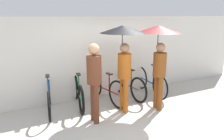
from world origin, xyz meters
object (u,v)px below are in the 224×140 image
at_px(pedestrian_leading, 94,77).
at_px(parked_bicycle_2, 105,88).
at_px(parked_bicycle_1, 78,92).
at_px(parked_bicycle_4, 150,81).
at_px(parked_bicycle_3, 127,84).
at_px(pedestrian_trailing, 159,42).
at_px(parked_bicycle_0, 49,97).
at_px(pedestrian_center, 123,44).

bearing_deg(pedestrian_leading, parked_bicycle_2, 56.86).
height_order(parked_bicycle_1, parked_bicycle_4, parked_bicycle_4).
bearing_deg(parked_bicycle_3, pedestrian_trailing, -169.47).
bearing_deg(parked_bicycle_0, pedestrian_center, -102.26).
relative_size(parked_bicycle_0, parked_bicycle_3, 0.99).
distance_m(parked_bicycle_0, parked_bicycle_3, 2.22).
relative_size(parked_bicycle_2, parked_bicycle_3, 1.05).
relative_size(parked_bicycle_0, pedestrian_center, 0.82).
bearing_deg(parked_bicycle_4, parked_bicycle_2, 93.69).
xyz_separation_m(parked_bicycle_3, pedestrian_leading, (-1.43, -1.00, 0.66)).
xyz_separation_m(parked_bicycle_1, parked_bicycle_3, (1.48, -0.01, -0.00)).
relative_size(parked_bicycle_1, parked_bicycle_2, 0.97).
height_order(parked_bicycle_4, pedestrian_leading, pedestrian_leading).
height_order(pedestrian_center, pedestrian_trailing, pedestrian_center).
height_order(parked_bicycle_3, pedestrian_center, pedestrian_center).
bearing_deg(pedestrian_leading, pedestrian_center, 20.46).
xyz_separation_m(parked_bicycle_0, pedestrian_trailing, (2.50, -0.97, 1.31)).
bearing_deg(parked_bicycle_3, parked_bicycle_4, -100.45).
distance_m(parked_bicycle_0, pedestrian_trailing, 2.98).
relative_size(parked_bicycle_0, parked_bicycle_4, 0.96).
distance_m(parked_bicycle_2, parked_bicycle_3, 0.74).
height_order(parked_bicycle_1, pedestrian_trailing, pedestrian_trailing).
bearing_deg(parked_bicycle_2, pedestrian_trailing, -143.31).
bearing_deg(parked_bicycle_4, pedestrian_leading, 117.20).
height_order(parked_bicycle_1, parked_bicycle_2, parked_bicycle_2).
height_order(pedestrian_leading, pedestrian_trailing, pedestrian_trailing).
bearing_deg(pedestrian_trailing, parked_bicycle_4, 69.64).
bearing_deg(pedestrian_center, parked_bicycle_2, 109.83).
bearing_deg(parked_bicycle_0, pedestrian_trailing, -99.92).
height_order(parked_bicycle_3, pedestrian_trailing, pedestrian_trailing).
distance_m(parked_bicycle_3, parked_bicycle_4, 0.75).
distance_m(parked_bicycle_1, pedestrian_leading, 1.20).
relative_size(parked_bicycle_1, pedestrian_leading, 1.00).
bearing_deg(pedestrian_trailing, pedestrian_center, 170.28).
bearing_deg(parked_bicycle_3, parked_bicycle_2, 89.48).
bearing_deg(parked_bicycle_3, parked_bicycle_1, 84.62).
bearing_deg(pedestrian_leading, parked_bicycle_4, 26.16).
distance_m(parked_bicycle_0, pedestrian_center, 2.22).
height_order(parked_bicycle_0, pedestrian_center, pedestrian_center).
xyz_separation_m(parked_bicycle_4, pedestrian_leading, (-2.17, -0.93, 0.65)).
bearing_deg(parked_bicycle_1, pedestrian_center, -118.56).
distance_m(parked_bicycle_1, parked_bicycle_4, 2.23).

